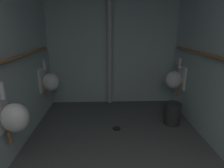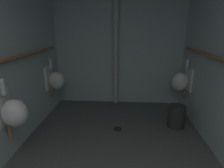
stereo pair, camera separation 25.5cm
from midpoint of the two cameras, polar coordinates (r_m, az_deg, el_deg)
floor at (r=2.47m, az=3.58°, el=-24.81°), size 2.79×4.14×0.08m
wall_back at (r=3.89m, az=4.12°, el=12.36°), size 2.79×0.06×2.58m
urinal_left_mid at (r=2.40m, az=-26.06°, el=-8.02°), size 0.32×0.30×0.76m
urinal_left_far at (r=3.60m, az=-15.35°, el=1.25°), size 0.32×0.30×0.76m
urinal_right_mid at (r=3.67m, az=22.86°, el=0.76°), size 0.32×0.30×0.76m
standpipe_back_wall at (r=3.78m, az=3.18°, el=12.24°), size 0.11×0.11×2.53m
floor_drain at (r=3.12m, az=4.16°, el=-13.90°), size 0.14×0.14×0.01m
waste_bin at (r=3.32m, az=21.65°, el=-9.48°), size 0.28×0.28×0.38m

